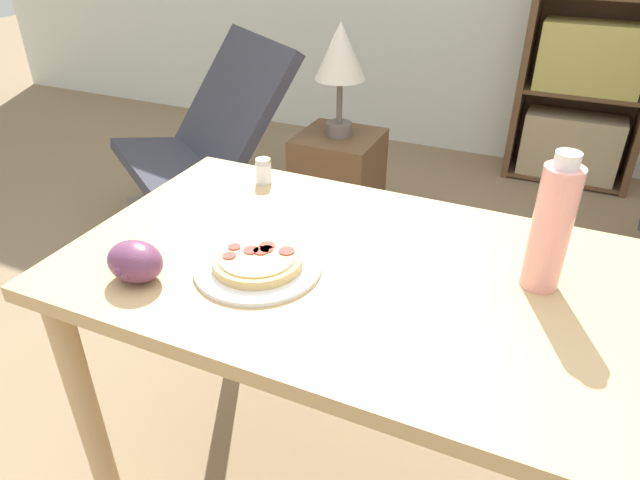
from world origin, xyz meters
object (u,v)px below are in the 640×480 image
object	(u,v)px
pizza_on_plate	(258,263)
lounge_chair_near	(206,173)
grape_bunch	(136,262)
table_lamp	(340,57)
bookshelf	(592,53)
salt_shaker	(264,171)
side_table	(338,192)
drink_bottle	(551,227)

from	to	relation	value
pizza_on_plate	lounge_chair_near	bearing A→B (deg)	129.66
grape_bunch	table_lamp	world-z (taller)	table_lamp
pizza_on_plate	bookshelf	bearing A→B (deg)	77.52
pizza_on_plate	salt_shaker	world-z (taller)	salt_shaker
pizza_on_plate	grape_bunch	xyz separation A→B (m)	(-0.20, -0.13, 0.03)
side_table	table_lamp	distance (m)	0.60
drink_bottle	table_lamp	xyz separation A→B (m)	(-0.89, 1.13, -0.02)
salt_shaker	side_table	world-z (taller)	salt_shaker
pizza_on_plate	drink_bottle	distance (m)	0.57
table_lamp	side_table	bearing A→B (deg)	180.00
salt_shaker	bookshelf	bearing A→B (deg)	70.83
bookshelf	table_lamp	xyz separation A→B (m)	(-0.92, -1.23, 0.16)
lounge_chair_near	grape_bunch	bearing A→B (deg)	-23.83
grape_bunch	bookshelf	xyz separation A→B (m)	(0.76, 2.67, -0.08)
pizza_on_plate	lounge_chair_near	world-z (taller)	lounge_chair_near
salt_shaker	bookshelf	size ratio (longest dim) A/B	0.04
lounge_chair_near	bookshelf	size ratio (longest dim) A/B	0.67
bookshelf	table_lamp	distance (m)	1.55
pizza_on_plate	side_table	xyz separation A→B (m)	(-0.36, 1.31, -0.50)
table_lamp	grape_bunch	bearing A→B (deg)	-83.71
grape_bunch	table_lamp	distance (m)	1.45
pizza_on_plate	drink_bottle	size ratio (longest dim) A/B	0.94
drink_bottle	lounge_chair_near	bearing A→B (deg)	146.09
table_lamp	drink_bottle	bearing A→B (deg)	-51.62
grape_bunch	drink_bottle	world-z (taller)	drink_bottle
lounge_chair_near	side_table	xyz separation A→B (m)	(0.65, 0.09, -0.02)
drink_bottle	table_lamp	distance (m)	1.44
side_table	table_lamp	xyz separation A→B (m)	(0.00, 0.00, 0.60)
pizza_on_plate	table_lamp	bearing A→B (deg)	105.40
drink_bottle	bookshelf	distance (m)	2.37
salt_shaker	table_lamp	bearing A→B (deg)	100.16
salt_shaker	table_lamp	size ratio (longest dim) A/B	0.14
pizza_on_plate	table_lamp	size ratio (longest dim) A/B	0.57
grape_bunch	drink_bottle	size ratio (longest dim) A/B	0.42
drink_bottle	bookshelf	size ratio (longest dim) A/B	0.19
lounge_chair_near	table_lamp	world-z (taller)	table_lamp
lounge_chair_near	bookshelf	distance (m)	2.10
salt_shaker	grape_bunch	bearing A→B (deg)	-91.08
lounge_chair_near	table_lamp	bearing A→B (deg)	43.38
side_table	table_lamp	world-z (taller)	table_lamp
lounge_chair_near	table_lamp	xyz separation A→B (m)	(0.65, 0.09, 0.58)
grape_bunch	lounge_chair_near	bearing A→B (deg)	120.92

